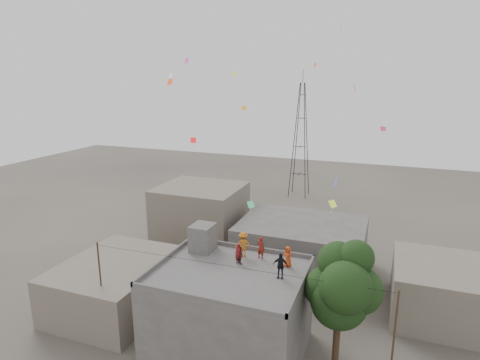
% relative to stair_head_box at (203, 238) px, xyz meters
% --- Properties ---
extents(ground, '(140.00, 140.00, 0.00)m').
position_rel_stair_head_box_xyz_m(ground, '(3.20, -2.60, -7.10)').
color(ground, '#403B35').
rests_on(ground, ground).
extents(main_building, '(10.00, 8.00, 6.10)m').
position_rel_stair_head_box_xyz_m(main_building, '(3.20, -2.60, -4.05)').
color(main_building, '#4F4C49').
rests_on(main_building, ground).
extents(parapet, '(10.00, 8.00, 0.30)m').
position_rel_stair_head_box_xyz_m(parapet, '(3.20, -2.60, -0.85)').
color(parapet, '#4F4C49').
rests_on(parapet, main_building).
extents(stair_head_box, '(1.60, 1.80, 2.00)m').
position_rel_stair_head_box_xyz_m(stair_head_box, '(0.00, 0.00, 0.00)').
color(stair_head_box, '#4F4C49').
rests_on(stair_head_box, main_building).
extents(neighbor_west, '(8.00, 10.00, 4.00)m').
position_rel_stair_head_box_xyz_m(neighbor_west, '(-7.80, -0.60, -5.10)').
color(neighbor_west, '#6B6354').
rests_on(neighbor_west, ground).
extents(neighbor_north, '(12.00, 9.00, 5.00)m').
position_rel_stair_head_box_xyz_m(neighbor_north, '(5.20, 11.40, -4.60)').
color(neighbor_north, '#4F4C49').
rests_on(neighbor_north, ground).
extents(neighbor_northwest, '(9.00, 8.00, 7.00)m').
position_rel_stair_head_box_xyz_m(neighbor_northwest, '(-6.80, 13.40, -3.60)').
color(neighbor_northwest, '#6B6354').
rests_on(neighbor_northwest, ground).
extents(neighbor_east, '(7.00, 8.00, 4.40)m').
position_rel_stair_head_box_xyz_m(neighbor_east, '(17.20, 7.40, -4.90)').
color(neighbor_east, '#6B6354').
rests_on(neighbor_east, ground).
extents(tree, '(4.90, 4.60, 9.10)m').
position_rel_stair_head_box_xyz_m(tree, '(10.57, -2.00, -1.00)').
color(tree, black).
rests_on(tree, ground).
extents(utility_line, '(20.12, 0.62, 7.40)m').
position_rel_stair_head_box_xyz_m(utility_line, '(3.70, -3.85, -3.27)').
color(utility_line, black).
rests_on(utility_line, ground).
extents(transmission_tower, '(2.97, 2.97, 20.01)m').
position_rel_stair_head_box_xyz_m(transmission_tower, '(-0.80, 37.40, 1.97)').
color(transmission_tower, black).
rests_on(transmission_tower, ground).
extents(person_red_adult, '(0.67, 0.52, 1.64)m').
position_rel_stair_head_box_xyz_m(person_red_adult, '(4.51, 0.19, -0.18)').
color(person_red_adult, maroon).
rests_on(person_red_adult, main_building).
extents(person_orange_child, '(0.85, 0.73, 1.47)m').
position_rel_stair_head_box_xyz_m(person_orange_child, '(6.65, -0.43, -0.26)').
color(person_orange_child, '#C84016').
rests_on(person_orange_child, main_building).
extents(person_dark_child, '(0.75, 0.73, 1.22)m').
position_rel_stair_head_box_xyz_m(person_dark_child, '(3.38, -1.08, -0.39)').
color(person_dark_child, black).
rests_on(person_dark_child, main_building).
extents(person_dark_adult, '(1.04, 0.52, 1.71)m').
position_rel_stair_head_box_xyz_m(person_dark_adult, '(6.59, -2.17, -0.14)').
color(person_dark_adult, black).
rests_on(person_dark_adult, main_building).
extents(person_orange_adult, '(1.38, 1.10, 1.87)m').
position_rel_stair_head_box_xyz_m(person_orange_adult, '(3.22, 0.04, -0.06)').
color(person_orange_adult, '#C76B16').
rests_on(person_orange_adult, main_building).
extents(person_red_child, '(0.64, 0.56, 1.47)m').
position_rel_stair_head_box_xyz_m(person_red_child, '(3.35, -1.21, -0.27)').
color(person_red_child, maroon).
rests_on(person_red_child, main_building).
extents(kites, '(18.74, 16.86, 12.90)m').
position_rel_stair_head_box_xyz_m(kites, '(3.75, 5.49, 8.60)').
color(kites, red).
rests_on(kites, ground).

